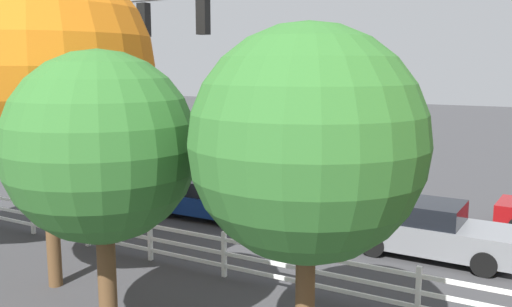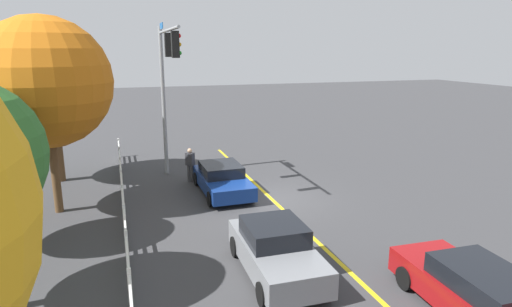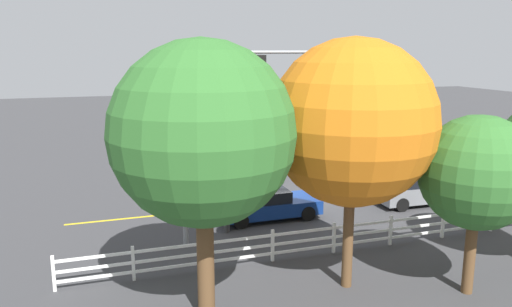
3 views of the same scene
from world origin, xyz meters
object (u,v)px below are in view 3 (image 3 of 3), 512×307
(car_2, at_px, (267,204))
(tree_3, at_px, (477,173))
(car_0, at_px, (508,178))
(tree_4, at_px, (353,123))
(pedestrian, at_px, (227,210))
(tree_1, at_px, (203,134))
(car_1, at_px, (430,166))
(car_3, at_px, (417,189))

(car_2, distance_m, tree_3, 9.57)
(car_0, xyz_separation_m, tree_4, (13.13, 6.94, 4.50))
(tree_4, bearing_deg, pedestrian, -67.80)
(tree_1, height_order, tree_3, tree_1)
(car_1, distance_m, tree_3, 14.47)
(car_3, relative_size, tree_4, 0.55)
(pedestrian, bearing_deg, car_1, 63.27)
(car_0, relative_size, tree_1, 0.61)
(car_3, height_order, pedestrian, pedestrian)
(car_2, bearing_deg, car_1, 17.33)
(tree_1, bearing_deg, car_2, -120.91)
(car_2, xyz_separation_m, pedestrian, (2.10, 1.08, 0.29))
(pedestrian, xyz_separation_m, tree_4, (-2.34, 5.72, 4.22))
(tree_1, bearing_deg, tree_3, 171.72)
(pedestrian, bearing_deg, car_0, 48.38)
(car_0, height_order, car_2, car_0)
(tree_3, height_order, tree_4, tree_4)
(pedestrian, relative_size, tree_1, 0.22)
(car_0, height_order, pedestrian, pedestrian)
(car_1, relative_size, tree_3, 0.88)
(car_1, relative_size, car_3, 1.13)
(tree_3, bearing_deg, car_0, -139.29)
(car_0, relative_size, car_3, 1.10)
(car_0, distance_m, tree_3, 13.36)
(tree_3, distance_m, tree_4, 3.88)
(tree_1, bearing_deg, tree_4, -174.98)
(pedestrian, distance_m, tree_3, 9.60)
(tree_4, bearing_deg, car_0, -152.14)
(car_0, bearing_deg, pedestrian, -172.55)
(tree_3, bearing_deg, car_3, -116.39)
(car_0, bearing_deg, car_2, -176.48)
(car_0, height_order, tree_1, tree_1)
(car_2, relative_size, pedestrian, 2.63)
(pedestrian, relative_size, tree_4, 0.22)
(car_1, height_order, tree_4, tree_4)
(car_0, distance_m, pedestrian, 15.52)
(car_0, relative_size, tree_3, 0.85)
(car_3, relative_size, pedestrian, 2.49)
(car_2, bearing_deg, car_0, 0.11)
(car_2, distance_m, pedestrian, 2.38)
(car_0, height_order, car_3, car_3)
(pedestrian, xyz_separation_m, tree_3, (-5.61, 7.26, 2.82))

